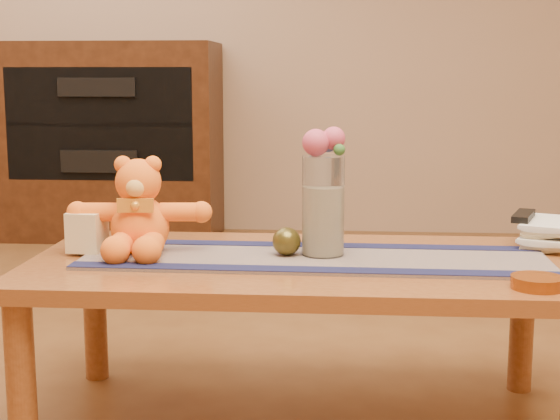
# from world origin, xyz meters

# --- Properties ---
(coffee_table_top) EXTENTS (1.40, 0.70, 0.04)m
(coffee_table_top) POSITION_xyz_m (0.00, 0.00, 0.43)
(coffee_table_top) COLOR brown
(coffee_table_top) RESTS_ON floor
(table_leg_fl) EXTENTS (0.07, 0.07, 0.41)m
(table_leg_fl) POSITION_xyz_m (-0.64, -0.29, 0.21)
(table_leg_fl) COLOR brown
(table_leg_fl) RESTS_ON floor
(table_leg_bl) EXTENTS (0.07, 0.07, 0.41)m
(table_leg_bl) POSITION_xyz_m (-0.64, 0.29, 0.21)
(table_leg_bl) COLOR brown
(table_leg_bl) RESTS_ON floor
(table_leg_br) EXTENTS (0.07, 0.07, 0.41)m
(table_leg_br) POSITION_xyz_m (0.64, 0.29, 0.21)
(table_leg_br) COLOR brown
(table_leg_br) RESTS_ON floor
(persian_runner) EXTENTS (1.20, 0.37, 0.01)m
(persian_runner) POSITION_xyz_m (0.04, 0.00, 0.45)
(persian_runner) COLOR #171C42
(persian_runner) RESTS_ON coffee_table_top
(runner_border_near) EXTENTS (1.20, 0.08, 0.00)m
(runner_border_near) POSITION_xyz_m (0.04, -0.14, 0.46)
(runner_border_near) COLOR #14173D
(runner_border_near) RESTS_ON persian_runner
(runner_border_far) EXTENTS (1.20, 0.08, 0.00)m
(runner_border_far) POSITION_xyz_m (0.04, 0.15, 0.46)
(runner_border_far) COLOR #14173D
(runner_border_far) RESTS_ON persian_runner
(teddy_bear) EXTENTS (0.38, 0.32, 0.24)m
(teddy_bear) POSITION_xyz_m (-0.43, 0.03, 0.58)
(teddy_bear) COLOR orange
(teddy_bear) RESTS_ON persian_runner
(pillar_candle) EXTENTS (0.10, 0.10, 0.11)m
(pillar_candle) POSITION_xyz_m (-0.57, 0.03, 0.51)
(pillar_candle) COLOR beige
(pillar_candle) RESTS_ON persian_runner
(candle_wick) EXTENTS (0.00, 0.00, 0.01)m
(candle_wick) POSITION_xyz_m (-0.57, 0.03, 0.57)
(candle_wick) COLOR black
(candle_wick) RESTS_ON pillar_candle
(glass_vase) EXTENTS (0.11, 0.11, 0.26)m
(glass_vase) POSITION_xyz_m (0.06, 0.03, 0.59)
(glass_vase) COLOR silver
(glass_vase) RESTS_ON persian_runner
(potpourri_fill) EXTENTS (0.09, 0.09, 0.18)m
(potpourri_fill) POSITION_xyz_m (0.06, 0.03, 0.55)
(potpourri_fill) COLOR beige
(potpourri_fill) RESTS_ON glass_vase
(rose_left) EXTENTS (0.07, 0.07, 0.07)m
(rose_left) POSITION_xyz_m (0.04, 0.02, 0.75)
(rose_left) COLOR #C14466
(rose_left) RESTS_ON glass_vase
(rose_right) EXTENTS (0.06, 0.06, 0.06)m
(rose_right) POSITION_xyz_m (0.09, 0.03, 0.76)
(rose_right) COLOR #C14466
(rose_right) RESTS_ON glass_vase
(blue_flower_back) EXTENTS (0.04, 0.04, 0.04)m
(blue_flower_back) POSITION_xyz_m (0.07, 0.06, 0.75)
(blue_flower_back) COLOR #5462B7
(blue_flower_back) RESTS_ON glass_vase
(blue_flower_side) EXTENTS (0.04, 0.04, 0.04)m
(blue_flower_side) POSITION_xyz_m (0.03, 0.05, 0.74)
(blue_flower_side) COLOR #5462B7
(blue_flower_side) RESTS_ON glass_vase
(leaf_sprig) EXTENTS (0.03, 0.03, 0.03)m
(leaf_sprig) POSITION_xyz_m (0.10, 0.01, 0.74)
(leaf_sprig) COLOR #33662D
(leaf_sprig) RESTS_ON glass_vase
(bronze_ball) EXTENTS (0.08, 0.08, 0.07)m
(bronze_ball) POSITION_xyz_m (-0.03, 0.01, 0.50)
(bronze_ball) COLOR #484018
(bronze_ball) RESTS_ON persian_runner
(book_bottom) EXTENTS (0.22, 0.26, 0.02)m
(book_bottom) POSITION_xyz_m (0.62, 0.23, 0.46)
(book_bottom) COLOR #F3E4BB
(book_bottom) RESTS_ON coffee_table_top
(book_lower) EXTENTS (0.24, 0.27, 0.02)m
(book_lower) POSITION_xyz_m (0.62, 0.23, 0.48)
(book_lower) COLOR #F3E4BB
(book_lower) RESTS_ON book_bottom
(book_upper) EXTENTS (0.21, 0.26, 0.02)m
(book_upper) POSITION_xyz_m (0.61, 0.24, 0.50)
(book_upper) COLOR #F3E4BB
(book_upper) RESTS_ON book_lower
(book_top) EXTENTS (0.24, 0.27, 0.02)m
(book_top) POSITION_xyz_m (0.62, 0.23, 0.52)
(book_top) COLOR #F3E4BB
(book_top) RESTS_ON book_upper
(tv_remote) EXTENTS (0.10, 0.17, 0.02)m
(tv_remote) POSITION_xyz_m (0.61, 0.22, 0.54)
(tv_remote) COLOR black
(tv_remote) RESTS_ON book_top
(amber_dish) EXTENTS (0.15, 0.15, 0.03)m
(amber_dish) POSITION_xyz_m (0.55, -0.25, 0.46)
(amber_dish) COLOR #BF5914
(amber_dish) RESTS_ON coffee_table_top
(media_cabinet) EXTENTS (1.20, 0.50, 1.10)m
(media_cabinet) POSITION_xyz_m (-1.20, 2.48, 0.55)
(media_cabinet) COLOR black
(media_cabinet) RESTS_ON floor
(cabinet_cavity) EXTENTS (1.02, 0.03, 0.61)m
(cabinet_cavity) POSITION_xyz_m (-1.20, 2.25, 0.66)
(cabinet_cavity) COLOR black
(cabinet_cavity) RESTS_ON media_cabinet
(cabinet_shelf) EXTENTS (1.02, 0.20, 0.02)m
(cabinet_shelf) POSITION_xyz_m (-1.20, 2.33, 0.66)
(cabinet_shelf) COLOR black
(cabinet_shelf) RESTS_ON media_cabinet
(stereo_upper) EXTENTS (0.42, 0.28, 0.10)m
(stereo_upper) POSITION_xyz_m (-1.20, 2.35, 0.86)
(stereo_upper) COLOR black
(stereo_upper) RESTS_ON media_cabinet
(stereo_lower) EXTENTS (0.42, 0.28, 0.12)m
(stereo_lower) POSITION_xyz_m (-1.20, 2.35, 0.46)
(stereo_lower) COLOR black
(stereo_lower) RESTS_ON media_cabinet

